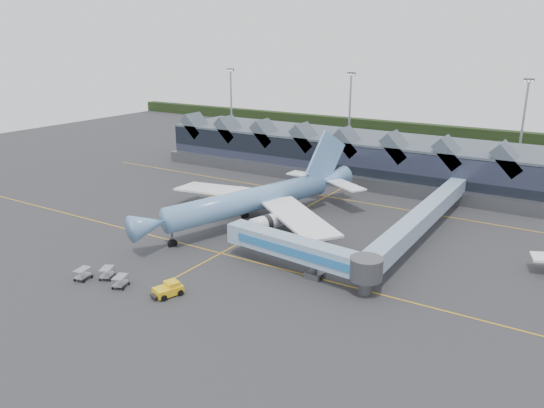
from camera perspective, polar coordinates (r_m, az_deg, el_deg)
The scene contains 10 objects.
ground at distance 87.45m, azimuth -2.35°, elevation -3.60°, with size 260.00×260.00×0.00m, color #2B2B2D.
taxi_stripes at distance 95.35m, azimuth 1.05°, elevation -1.78°, with size 120.00×60.00×0.01m.
tree_line_far at distance 185.52m, azimuth 17.36°, elevation 7.49°, with size 260.00×4.00×4.00m, color black.
terminal at distance 128.34m, azimuth 7.78°, elevation 5.33°, with size 90.00×22.25×12.52m.
light_masts at distance 133.81m, azimuth 21.05°, elevation 8.15°, with size 132.40×42.56×22.45m.
main_airliner at distance 92.97m, azimuth -1.60°, elevation 0.58°, with size 39.10×46.00×15.10m.
jet_bridge at distance 72.50m, azimuth 3.94°, elevation -5.27°, with size 24.58×6.10×5.10m.
fuel_truck at distance 100.98m, azimuth -4.73°, elevation 0.50°, with size 3.38×11.09×3.71m.
pushback_tug at distance 69.49m, azimuth -11.08°, elevation -9.00°, with size 3.43×4.33×1.74m.
baggage_carts at distance 75.19m, azimuth -17.68°, elevation -7.36°, with size 8.03×4.53×1.56m.
Camera 1 is at (46.38, -67.23, 31.25)m, focal length 35.00 mm.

